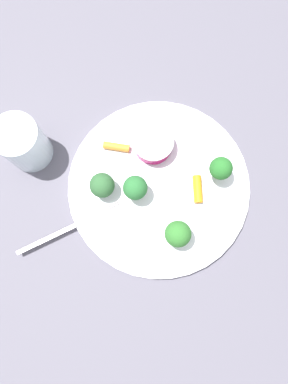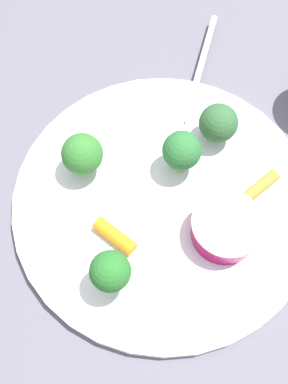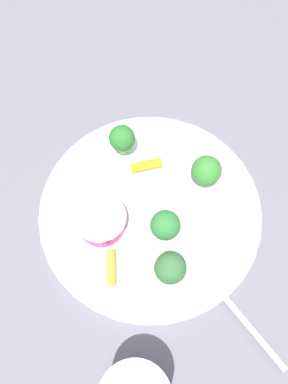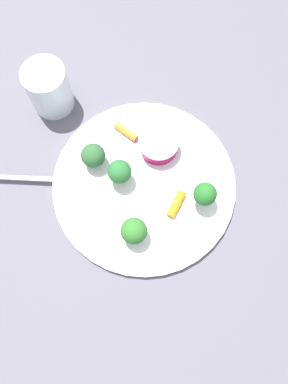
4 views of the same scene
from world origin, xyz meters
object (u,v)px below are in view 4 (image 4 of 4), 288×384
object	(u,v)px
broccoli_floret_2	(134,231)
broccoli_floret_3	(205,194)
carrot_stick_1	(126,132)
broccoli_floret_0	(119,172)
broccoli_floret_1	(93,156)
drinking_glass	(50,88)
fork	(51,179)
carrot_stick_0	(176,204)
plate	(144,185)
sauce_cup	(159,145)

from	to	relation	value
broccoli_floret_2	broccoli_floret_3	xyz separation A→B (m)	(-0.12, 0.04, 0.01)
broccoli_floret_3	carrot_stick_1	bearing A→B (deg)	-89.39
broccoli_floret_0	broccoli_floret_1	distance (m)	0.05
broccoli_floret_3	drinking_glass	bearing A→B (deg)	-82.21
fork	drinking_glass	distance (m)	0.15
carrot_stick_0	carrot_stick_1	distance (m)	0.15
plate	broccoli_floret_2	bearing A→B (deg)	34.14
sauce_cup	broccoli_floret_1	xyz separation A→B (m)	(0.09, -0.06, 0.01)
broccoli_floret_1	fork	xyz separation A→B (m)	(0.07, -0.03, -0.02)
broccoli_floret_1	broccoli_floret_3	world-z (taller)	broccoli_floret_3
carrot_stick_1	drinking_glass	world-z (taller)	drinking_glass
broccoli_floret_1	broccoli_floret_3	distance (m)	0.19
broccoli_floret_3	carrot_stick_0	size ratio (longest dim) A/B	1.22
broccoli_floret_0	plate	bearing A→B (deg)	121.56
plate	broccoli_floret_2	xyz separation A→B (m)	(0.07, 0.05, 0.03)
broccoli_floret_1	fork	distance (m)	0.08
broccoli_floret_3	carrot_stick_0	world-z (taller)	broccoli_floret_3
carrot_stick_1	broccoli_floret_2	bearing A→B (deg)	49.50
carrot_stick_1	drinking_glass	bearing A→B (deg)	-73.69
broccoli_floret_2	carrot_stick_1	size ratio (longest dim) A/B	1.15
carrot_stick_0	fork	bearing A→B (deg)	-57.50
broccoli_floret_3	drinking_glass	distance (m)	0.31
sauce_cup	drinking_glass	distance (m)	0.21
broccoli_floret_1	broccoli_floret_2	bearing A→B (deg)	72.82
broccoli_floret_3	drinking_glass	size ratio (longest dim) A/B	0.61
carrot_stick_0	fork	size ratio (longest dim) A/B	0.30
broccoli_floret_2	fork	distance (m)	0.17
plate	broccoli_floret_0	xyz separation A→B (m)	(0.02, -0.03, 0.04)
carrot_stick_0	broccoli_floret_1	bearing A→B (deg)	-74.90
broccoli_floret_0	carrot_stick_1	size ratio (longest dim) A/B	1.19
carrot_stick_0	fork	xyz separation A→B (m)	(0.11, -0.18, -0.01)
fork	drinking_glass	xyz separation A→B (m)	(-0.10, -0.11, 0.03)
broccoli_floret_3	plate	bearing A→B (deg)	-62.44
plate	fork	bearing A→B (deg)	-48.17
broccoli_floret_3	carrot_stick_1	xyz separation A→B (m)	(0.00, -0.17, -0.03)
broccoli_floret_1	broccoli_floret_0	bearing A→B (deg)	99.92
carrot_stick_1	fork	xyz separation A→B (m)	(0.14, -0.03, -0.00)
plate	sauce_cup	distance (m)	0.07
broccoli_floret_1	plate	bearing A→B (deg)	109.23
broccoli_floret_0	broccoli_floret_3	world-z (taller)	broccoli_floret_3
broccoli_floret_2	broccoli_floret_3	distance (m)	0.12
sauce_cup	broccoli_floret_2	distance (m)	0.15
plate	carrot_stick_1	world-z (taller)	carrot_stick_1
carrot_stick_0	drinking_glass	distance (m)	0.29
plate	carrot_stick_0	world-z (taller)	carrot_stick_0
plate	sauce_cup	size ratio (longest dim) A/B	4.53
sauce_cup	drinking_glass	size ratio (longest dim) A/B	0.74
carrot_stick_1	carrot_stick_0	bearing A→B (deg)	77.33
plate	fork	world-z (taller)	fork
broccoli_floret_0	broccoli_floret_3	bearing A→B (deg)	118.72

